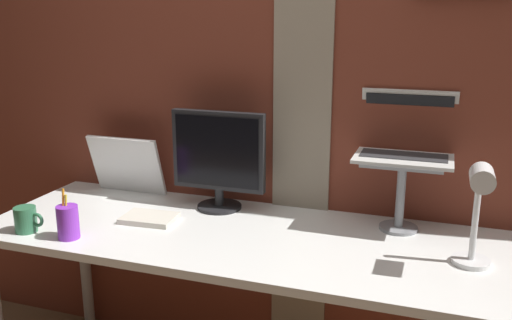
{
  "coord_description": "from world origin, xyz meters",
  "views": [
    {
      "loc": [
        0.53,
        -1.66,
        1.5
      ],
      "look_at": [
        -0.1,
        0.19,
        0.97
      ],
      "focal_mm": 38.83,
      "sensor_mm": 36.0,
      "label": 1
    }
  ],
  "objects_px": {
    "monitor": "(218,156)",
    "pen_cup": "(68,222)",
    "laptop": "(406,137)",
    "coffee_mug": "(26,219)",
    "whiteboard_panel": "(127,165)",
    "desk_lamp": "(478,206)"
  },
  "relations": [
    {
      "from": "laptop",
      "to": "desk_lamp",
      "type": "bearing_deg",
      "value": -55.21
    },
    {
      "from": "laptop",
      "to": "desk_lamp",
      "type": "height_order",
      "value": "laptop"
    },
    {
      "from": "monitor",
      "to": "whiteboard_panel",
      "type": "height_order",
      "value": "monitor"
    },
    {
      "from": "pen_cup",
      "to": "desk_lamp",
      "type": "bearing_deg",
      "value": 7.92
    },
    {
      "from": "monitor",
      "to": "pen_cup",
      "type": "bearing_deg",
      "value": -129.86
    },
    {
      "from": "whiteboard_panel",
      "to": "desk_lamp",
      "type": "bearing_deg",
      "value": -12.63
    },
    {
      "from": "monitor",
      "to": "pen_cup",
      "type": "height_order",
      "value": "monitor"
    },
    {
      "from": "laptop",
      "to": "desk_lamp",
      "type": "relative_size",
      "value": 0.99
    },
    {
      "from": "laptop",
      "to": "pen_cup",
      "type": "height_order",
      "value": "laptop"
    },
    {
      "from": "monitor",
      "to": "pen_cup",
      "type": "relative_size",
      "value": 2.23
    },
    {
      "from": "desk_lamp",
      "to": "pen_cup",
      "type": "height_order",
      "value": "desk_lamp"
    },
    {
      "from": "laptop",
      "to": "pen_cup",
      "type": "xyz_separation_m",
      "value": [
        -1.09,
        -0.54,
        -0.27
      ]
    },
    {
      "from": "laptop",
      "to": "whiteboard_panel",
      "type": "distance_m",
      "value": 1.18
    },
    {
      "from": "whiteboard_panel",
      "to": "pen_cup",
      "type": "relative_size",
      "value": 1.85
    },
    {
      "from": "coffee_mug",
      "to": "whiteboard_panel",
      "type": "bearing_deg",
      "value": 77.14
    },
    {
      "from": "laptop",
      "to": "desk_lamp",
      "type": "distance_m",
      "value": 0.44
    },
    {
      "from": "monitor",
      "to": "laptop",
      "type": "relative_size",
      "value": 1.16
    },
    {
      "from": "laptop",
      "to": "coffee_mug",
      "type": "xyz_separation_m",
      "value": [
        -1.28,
        -0.54,
        -0.28
      ]
    },
    {
      "from": "desk_lamp",
      "to": "coffee_mug",
      "type": "distance_m",
      "value": 1.54
    },
    {
      "from": "monitor",
      "to": "desk_lamp",
      "type": "relative_size",
      "value": 1.16
    },
    {
      "from": "whiteboard_panel",
      "to": "coffee_mug",
      "type": "xyz_separation_m",
      "value": [
        -0.11,
        -0.5,
        -0.08
      ]
    },
    {
      "from": "whiteboard_panel",
      "to": "desk_lamp",
      "type": "height_order",
      "value": "desk_lamp"
    }
  ]
}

